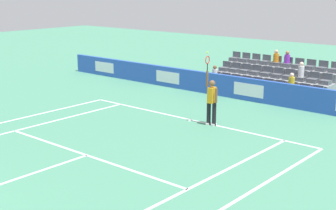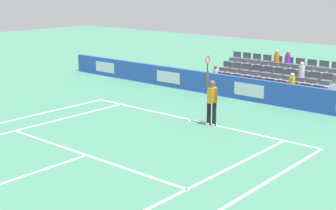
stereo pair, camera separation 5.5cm
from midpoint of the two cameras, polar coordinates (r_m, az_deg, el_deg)
name	(u,v)px [view 1 (the left image)]	position (r m, az deg, el deg)	size (l,w,h in m)	color
line_baseline	(192,120)	(19.62, 2.71, -1.77)	(10.97, 0.10, 0.01)	white
line_service	(87,155)	(15.83, -9.63, -5.84)	(8.23, 0.10, 0.01)	white
line_singles_sideline_left	(4,134)	(18.82, -18.82, -3.20)	(0.10, 11.89, 0.01)	white
line_singles_sideline_right	(177,195)	(12.82, 0.91, -10.51)	(0.10, 11.89, 0.01)	white
line_doubles_sideline_right	(220,210)	(12.08, 6.05, -12.20)	(0.10, 11.89, 0.01)	white
line_centre_mark	(190,120)	(19.54, 2.53, -1.83)	(0.10, 0.20, 0.01)	white
sponsor_barrier	(250,90)	(23.06, 9.51, 1.80)	(24.89, 0.22, 1.07)	blue
tennis_player	(212,100)	(18.73, 5.06, 0.56)	(0.53, 0.38, 2.85)	black
stadium_stand	(274,82)	(25.04, 12.26, 2.65)	(6.20, 2.85, 2.09)	gray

